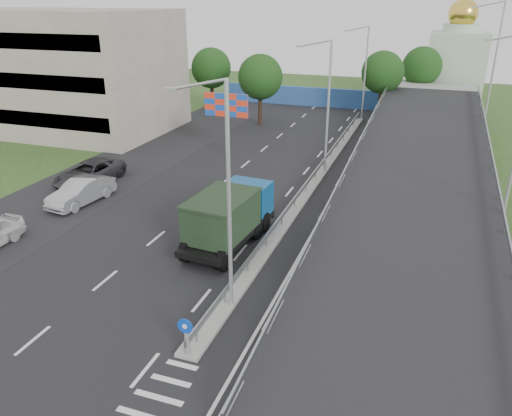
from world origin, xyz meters
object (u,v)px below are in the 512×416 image
at_px(sign_bollard, 186,336).
at_px(church, 456,62).
at_px(lamp_post_mid, 326,101).
at_px(parked_car_b, 81,192).
at_px(billboard, 226,109).
at_px(parked_car_c, 90,173).
at_px(dump_truck, 230,215).
at_px(lamp_post_near, 224,188).
at_px(lamp_post_far, 364,68).

xyz_separation_m(sign_bollard, church, (10.00, 57.83, 4.28)).
relative_size(lamp_post_mid, parked_car_b, 1.96).
bearing_deg(sign_bollard, parked_car_b, 139.49).
xyz_separation_m(billboard, parked_car_b, (-5.06, -13.81, -3.34)).
bearing_deg(parked_car_c, parked_car_b, -59.23).
xyz_separation_m(lamp_post_mid, dump_truck, (-2.29, -14.05, -4.04)).
height_order(lamp_post_near, billboard, lamp_post_near).
distance_m(church, billboard, 37.23).
distance_m(lamp_post_near, parked_car_b, 17.10).
bearing_deg(parked_car_b, billboard, 77.02).
relative_size(billboard, dump_truck, 0.74).
relative_size(church, dump_truck, 1.85).
distance_m(parked_car_b, parked_car_c, 3.99).
height_order(lamp_post_far, dump_truck, lamp_post_far).
relative_size(sign_bollard, billboard, 0.30).
height_order(billboard, dump_truck, billboard).
bearing_deg(lamp_post_mid, dump_truck, -99.26).
bearing_deg(lamp_post_mid, lamp_post_near, -90.00).
relative_size(church, parked_car_c, 2.26).
xyz_separation_m(lamp_post_mid, parked_car_c, (-16.07, -8.31, -4.96)).
bearing_deg(lamp_post_mid, parked_car_b, -140.18).
relative_size(sign_bollard, lamp_post_far, 0.17).
bearing_deg(lamp_post_mid, sign_bollard, -90.26).
distance_m(sign_bollard, dump_truck, 10.04).
xyz_separation_m(lamp_post_near, dump_truck, (-2.29, 5.95, -4.04)).
xyz_separation_m(sign_bollard, dump_truck, (-2.18, 9.77, 0.74)).
distance_m(lamp_post_near, billboard, 23.87).
distance_m(billboard, parked_car_c, 12.88).
xyz_separation_m(lamp_post_mid, billboard, (-9.11, 2.00, -1.62)).
height_order(lamp_post_mid, parked_car_c, lamp_post_mid).
height_order(lamp_post_near, parked_car_b, lamp_post_near).
relative_size(lamp_post_near, church, 0.73).
relative_size(billboard, parked_car_c, 0.90).
distance_m(sign_bollard, lamp_post_far, 44.08).
bearing_deg(parked_car_b, sign_bollard, -33.38).
bearing_deg(sign_bollard, lamp_post_far, 89.86).
xyz_separation_m(lamp_post_far, billboard, (-9.11, -18.00, -1.62)).
bearing_deg(lamp_post_near, church, 79.62).
height_order(billboard, parked_car_c, billboard).
relative_size(sign_bollard, lamp_post_near, 0.17).
distance_m(lamp_post_near, dump_truck, 7.54).
distance_m(lamp_post_near, church, 54.90).
relative_size(lamp_post_far, church, 0.73).
bearing_deg(parked_car_c, church, 60.75).
bearing_deg(lamp_post_mid, lamp_post_far, 90.00).
xyz_separation_m(lamp_post_mid, church, (9.89, 34.00, -0.50)).
bearing_deg(lamp_post_mid, parked_car_c, -152.66).
relative_size(lamp_post_mid, lamp_post_far, 1.00).
bearing_deg(dump_truck, parked_car_c, 162.21).
bearing_deg(church, parked_car_b, -117.71).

